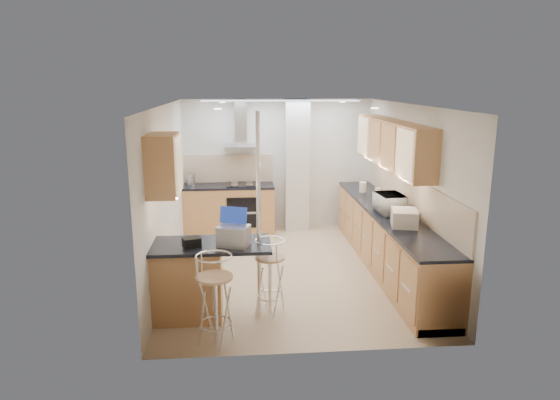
{
  "coord_description": "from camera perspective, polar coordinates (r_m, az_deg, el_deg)",
  "views": [
    {
      "loc": [
        -0.75,
        -7.16,
        2.83
      ],
      "look_at": [
        -0.14,
        0.2,
        1.06
      ],
      "focal_mm": 32.0,
      "sensor_mm": 36.0,
      "label": 1
    }
  ],
  "objects": [
    {
      "name": "laptop",
      "position": [
        5.88,
        -5.31,
        -4.1
      ],
      "size": [
        0.42,
        0.37,
        0.24
      ],
      "primitive_type": "cube",
      "rotation": [
        0.0,
        0.0,
        -0.35
      ],
      "color": "#A6A9AE",
      "rests_on": "peninsula"
    },
    {
      "name": "peninsula",
      "position": [
        6.19,
        -7.98,
        -9.05
      ],
      "size": [
        1.47,
        0.72,
        0.94
      ],
      "color": "tan",
      "rests_on": "ground"
    },
    {
      "name": "kettle",
      "position": [
        9.51,
        -10.13,
        2.36
      ],
      "size": [
        0.16,
        0.16,
        0.23
      ],
      "primitive_type": "cylinder",
      "color": "#B2B5B7",
      "rests_on": "back_counter"
    },
    {
      "name": "microwave",
      "position": [
        7.53,
        12.48,
        -0.43
      ],
      "size": [
        0.41,
        0.56,
        0.29
      ],
      "primitive_type": "imported",
      "rotation": [
        0.0,
        0.0,
        1.67
      ],
      "color": "white",
      "rests_on": "right_counter"
    },
    {
      "name": "bread_bin",
      "position": [
        6.93,
        14.02,
        -2.0
      ],
      "size": [
        0.42,
        0.49,
        0.22
      ],
      "primitive_type": "cube",
      "rotation": [
        0.0,
        0.0,
        -0.23
      ],
      "color": "silver",
      "rests_on": "right_counter"
    },
    {
      "name": "back_counter",
      "position": [
        9.56,
        -5.82,
        -0.97
      ],
      "size": [
        1.7,
        0.63,
        0.92
      ],
      "color": "tan",
      "rests_on": "ground"
    },
    {
      "name": "bar_stool_end",
      "position": [
        6.25,
        -1.16,
        -8.66
      ],
      "size": [
        0.46,
        0.46,
        0.96
      ],
      "primitive_type": null,
      "rotation": [
        0.0,
        0.0,
        1.37
      ],
      "color": "tan",
      "rests_on": "ground"
    },
    {
      "name": "jar_d",
      "position": [
        7.23,
        15.1,
        -1.73
      ],
      "size": [
        0.12,
        0.12,
        0.15
      ],
      "primitive_type": "cylinder",
      "rotation": [
        0.0,
        0.0,
        -0.27
      ],
      "color": "white",
      "rests_on": "right_counter"
    },
    {
      "name": "ground",
      "position": [
        7.73,
        1.14,
        -8.01
      ],
      "size": [
        4.8,
        4.8,
        0.0
      ],
      "primitive_type": "plane",
      "color": "tan",
      "rests_on": "ground"
    },
    {
      "name": "jar_a",
      "position": [
        8.89,
        9.46,
        1.46
      ],
      "size": [
        0.12,
        0.12,
        0.18
      ],
      "primitive_type": "cylinder",
      "rotation": [
        0.0,
        0.0,
        -0.0
      ],
      "color": "silver",
      "rests_on": "right_counter"
    },
    {
      "name": "right_counter",
      "position": [
        7.87,
        12.12,
        -4.37
      ],
      "size": [
        0.63,
        4.4,
        0.92
      ],
      "color": "tan",
      "rests_on": "ground"
    },
    {
      "name": "room_shell",
      "position": [
        7.72,
        3.3,
        3.83
      ],
      "size": [
        3.64,
        4.84,
        2.51
      ],
      "color": "white",
      "rests_on": "ground"
    },
    {
      "name": "bar_stool_near",
      "position": [
        5.57,
        -7.44,
        -11.2
      ],
      "size": [
        0.47,
        0.47,
        1.03
      ],
      "primitive_type": null,
      "rotation": [
        0.0,
        0.0,
        -0.14
      ],
      "color": "tan",
      "rests_on": "ground"
    },
    {
      "name": "jar_b",
      "position": [
        8.61,
        11.13,
        0.89
      ],
      "size": [
        0.11,
        0.11,
        0.15
      ],
      "primitive_type": "cylinder",
      "rotation": [
        0.0,
        0.0,
        -0.01
      ],
      "color": "silver",
      "rests_on": "right_counter"
    },
    {
      "name": "jar_c",
      "position": [
        7.53,
        12.73,
        -0.77
      ],
      "size": [
        0.17,
        0.17,
        0.21
      ],
      "primitive_type": "cylinder",
      "rotation": [
        0.0,
        0.0,
        0.24
      ],
      "color": "#BEBD98",
      "rests_on": "right_counter"
    },
    {
      "name": "bag",
      "position": [
        5.93,
        -10.06,
        -4.78
      ],
      "size": [
        0.24,
        0.2,
        0.11
      ],
      "primitive_type": "cube",
      "rotation": [
        0.0,
        0.0,
        0.33
      ],
      "color": "black",
      "rests_on": "peninsula"
    }
  ]
}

